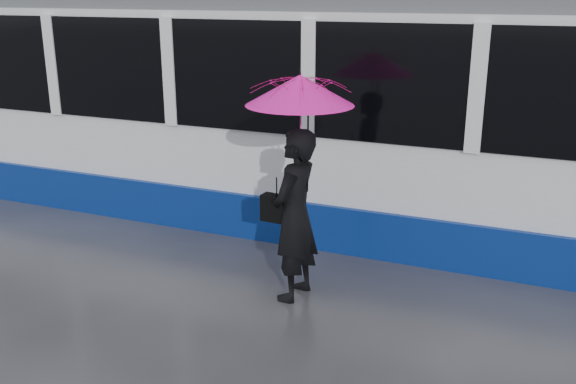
% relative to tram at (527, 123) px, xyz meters
% --- Properties ---
extents(ground, '(90.00, 90.00, 0.00)m').
position_rel_tram_xyz_m(ground, '(-3.68, -2.50, -1.64)').
color(ground, '#2C2C31').
rests_on(ground, ground).
extents(rails, '(34.00, 1.51, 0.02)m').
position_rel_tram_xyz_m(rails, '(-3.68, -0.00, -1.63)').
color(rails, '#3F3D38').
rests_on(rails, ground).
extents(tram, '(26.00, 2.56, 3.35)m').
position_rel_tram_xyz_m(tram, '(0.00, 0.00, 0.00)').
color(tram, white).
rests_on(tram, ground).
extents(woman, '(0.51, 0.73, 1.89)m').
position_rel_tram_xyz_m(woman, '(-2.11, -2.59, -0.69)').
color(woman, black).
rests_on(woman, ground).
extents(umbrella, '(1.20, 1.20, 1.28)m').
position_rel_tram_xyz_m(umbrella, '(-2.06, -2.59, 0.44)').
color(umbrella, '#F51450').
rests_on(umbrella, ground).
extents(handbag, '(0.35, 0.17, 0.47)m').
position_rel_tram_xyz_m(handbag, '(-2.33, -2.57, -0.65)').
color(handbag, black).
rests_on(handbag, ground).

